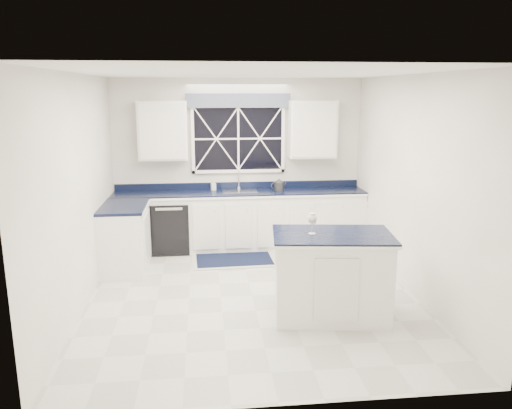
{
  "coord_description": "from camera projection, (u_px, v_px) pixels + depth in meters",
  "views": [
    {
      "loc": [
        -0.57,
        -5.79,
        2.51
      ],
      "look_at": [
        0.09,
        0.4,
        1.08
      ],
      "focal_mm": 35.0,
      "sensor_mm": 36.0,
      "label": 1
    }
  ],
  "objects": [
    {
      "name": "faucet",
      "position": [
        239.0,
        179.0,
        8.07
      ],
      "size": [
        0.05,
        0.2,
        0.3
      ],
      "color": "silver",
      "rests_on": "countertop"
    },
    {
      "name": "window",
      "position": [
        238.0,
        134.0,
        7.96
      ],
      "size": [
        1.65,
        0.09,
        1.26
      ],
      "color": "black",
      "rests_on": "ground"
    },
    {
      "name": "dishwasher",
      "position": [
        171.0,
        226.0,
        7.92
      ],
      "size": [
        0.6,
        0.58,
        0.82
      ],
      "primitive_type": "cube",
      "color": "black",
      "rests_on": "ground"
    },
    {
      "name": "upper_cabinets",
      "position": [
        239.0,
        130.0,
        7.83
      ],
      "size": [
        3.1,
        0.34,
        0.9
      ],
      "color": "white",
      "rests_on": "ground"
    },
    {
      "name": "ground",
      "position": [
        252.0,
        296.0,
        6.23
      ],
      "size": [
        4.5,
        4.5,
        0.0
      ],
      "primitive_type": "plane",
      "color": "beige",
      "rests_on": "ground"
    },
    {
      "name": "countertop",
      "position": [
        240.0,
        193.0,
        7.92
      ],
      "size": [
        3.98,
        0.64,
        0.04
      ],
      "primitive_type": "cube",
      "color": "black",
      "rests_on": "base_cabinets"
    },
    {
      "name": "back_wall",
      "position": [
        238.0,
        163.0,
        8.11
      ],
      "size": [
        4.0,
        0.1,
        2.7
      ],
      "primitive_type": "cube",
      "color": "white",
      "rests_on": "ground"
    },
    {
      "name": "base_cabinets",
      "position": [
        220.0,
        224.0,
        7.83
      ],
      "size": [
        3.99,
        1.6,
        0.9
      ],
      "color": "white",
      "rests_on": "ground"
    },
    {
      "name": "wine_glass",
      "position": [
        312.0,
        220.0,
        5.42
      ],
      "size": [
        0.1,
        0.1,
        0.23
      ],
      "color": "silver",
      "rests_on": "island"
    },
    {
      "name": "soap_bottle",
      "position": [
        213.0,
        185.0,
        8.0
      ],
      "size": [
        0.09,
        0.09,
        0.17
      ],
      "primitive_type": "imported",
      "rotation": [
        0.0,
        0.0,
        0.19
      ],
      "color": "silver",
      "rests_on": "countertop"
    },
    {
      "name": "island",
      "position": [
        331.0,
        275.0,
        5.57
      ],
      "size": [
        1.38,
        0.93,
        0.97
      ],
      "rotation": [
        0.0,
        0.0,
        -0.12
      ],
      "color": "white",
      "rests_on": "ground"
    },
    {
      "name": "rug",
      "position": [
        234.0,
        260.0,
        7.53
      ],
      "size": [
        1.29,
        0.82,
        0.02
      ],
      "rotation": [
        0.0,
        0.0,
        0.04
      ],
      "color": "#B1B2AD",
      "rests_on": "ground"
    },
    {
      "name": "kettle",
      "position": [
        279.0,
        185.0,
        8.0
      ],
      "size": [
        0.26,
        0.19,
        0.19
      ],
      "rotation": [
        0.0,
        0.0,
        0.23
      ],
      "color": "#303133",
      "rests_on": "countertop"
    }
  ]
}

